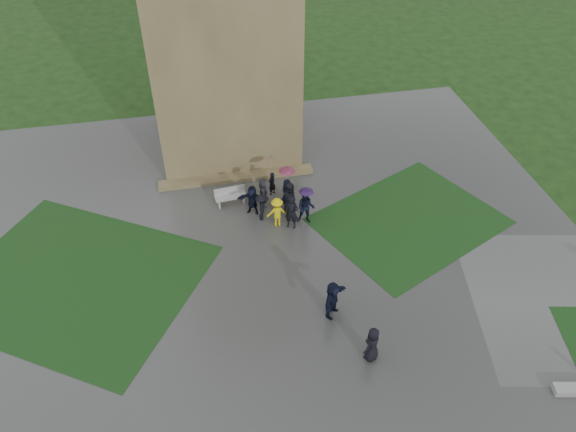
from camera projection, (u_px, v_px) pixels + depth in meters
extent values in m
plane|color=black|center=(268.00, 317.00, 24.82)|extent=(120.00, 120.00, 0.00)
cube|color=#353532|center=(260.00, 285.00, 26.32)|extent=(34.00, 34.00, 0.02)
cube|color=black|center=(76.00, 280.00, 26.52)|extent=(14.10, 13.46, 0.01)
cube|color=black|center=(409.00, 221.00, 29.86)|extent=(11.12, 10.15, 0.01)
cube|color=brown|center=(237.00, 177.00, 32.71)|extent=(9.00, 0.80, 0.22)
cube|color=#A2A29D|center=(231.00, 197.00, 30.63)|extent=(1.75, 0.68, 0.07)
cube|color=#A2A29D|center=(219.00, 203.00, 30.65)|extent=(0.14, 0.46, 0.48)
cube|color=#A2A29D|center=(243.00, 198.00, 30.96)|extent=(0.14, 0.46, 0.48)
cube|color=#A2A29D|center=(229.00, 190.00, 30.65)|extent=(1.70, 0.23, 0.45)
imported|color=black|center=(289.00, 198.00, 29.90)|extent=(1.03, 1.09, 1.85)
imported|color=black|center=(287.00, 192.00, 30.55)|extent=(0.85, 0.92, 1.55)
imported|color=black|center=(272.00, 183.00, 31.20)|extent=(0.63, 0.60, 1.45)
imported|color=#3A3A3F|center=(263.00, 192.00, 30.38)|extent=(0.75, 1.65, 1.73)
imported|color=black|center=(252.00, 200.00, 29.87)|extent=(1.68, 1.20, 1.71)
imported|color=black|center=(261.00, 207.00, 29.49)|extent=(0.68, 1.08, 1.55)
imported|color=yellow|center=(277.00, 212.00, 29.08)|extent=(1.11, 0.58, 1.70)
imported|color=black|center=(292.00, 212.00, 28.88)|extent=(0.83, 0.71, 1.93)
imported|color=black|center=(306.00, 208.00, 29.18)|extent=(1.07, 0.82, 1.93)
imported|color=#BA4C77|center=(287.00, 173.00, 29.77)|extent=(0.86, 0.86, 0.76)
imported|color=#542C7B|center=(306.00, 194.00, 28.58)|extent=(0.74, 0.74, 0.65)
imported|color=black|center=(292.00, 194.00, 28.10)|extent=(1.09, 1.09, 1.00)
imported|color=#BA4C77|center=(271.00, 163.00, 30.34)|extent=(1.02, 1.02, 0.93)
imported|color=black|center=(332.00, 299.00, 24.35)|extent=(1.63, 1.76, 1.90)
imported|color=black|center=(372.00, 344.00, 22.63)|extent=(1.03, 0.98, 1.74)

